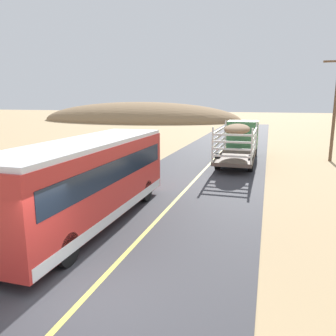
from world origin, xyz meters
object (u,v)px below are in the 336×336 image
Objects in this scene: livestock_truck at (241,137)px; power_pole_mid at (335,105)px; bus at (88,179)px; car_far at (238,140)px.

power_pole_mid is at bearing 10.25° from livestock_truck.
bus is 1.24× the size of power_pole_mid.
car_far is at bearing 81.31° from bus.
car_far is at bearing 95.92° from livestock_truck.
car_far is 10.47m from power_pole_mid.
livestock_truck is 2.20× the size of car_far.
bus reaches higher than car_far.
power_pole_mid is at bearing -39.49° from car_far.
bus is 2.27× the size of car_far.
bus is at bearing -98.69° from car_far.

